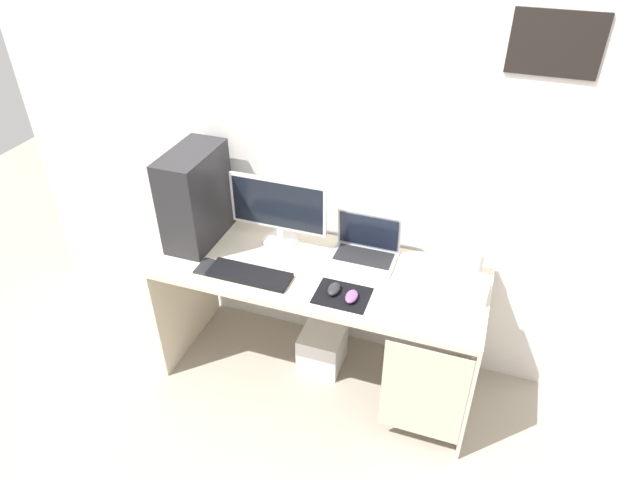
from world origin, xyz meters
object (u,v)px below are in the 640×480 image
Objects in this scene: cell_phone at (205,267)px; speaker at (475,264)px; projector at (466,287)px; mouse_left at (334,289)px; subwoofer at (322,348)px; mouse_right at (351,297)px; keyboard at (250,275)px; monitor at (278,210)px; pc_tower at (196,197)px; laptop at (365,249)px.

speaker is at bearing 16.30° from cell_phone.
mouse_left is at bearing -161.92° from projector.
speaker is 1.04m from subwoofer.
speaker is 0.60× the size of subwoofer.
mouse_right is 0.78m from cell_phone.
speaker reaches higher than keyboard.
keyboard is 4.38× the size of mouse_left.
speaker is at bearing 29.89° from mouse_left.
speaker is at bearing 9.90° from subwoofer.
monitor is 5.52× the size of mouse_left.
monitor reaches higher than keyboard.
projector is 1.54× the size of cell_phone.
cell_phone is (-1.28, -0.22, -0.04)m from projector.
monitor is at bearing 50.36° from cell_phone.
pc_tower is at bearing -178.93° from subwoofer.
pc_tower is 5.37× the size of mouse_left.
speaker is (0.56, 0.02, 0.03)m from laptop.
laptop is 0.56m from speaker.
laptop is (0.90, 0.12, -0.21)m from pc_tower.
subwoofer is at bearing 177.77° from projector.
speaker is 0.71m from mouse_left.
pc_tower reaches higher than mouse_left.
cell_phone is 0.54× the size of subwoofer.
pc_tower is 0.89m from mouse_left.
laptop reaches higher than mouse_left.
monitor is at bearing -177.30° from speaker.
cell_phone is at bearing -163.70° from speaker.
projector is 0.48× the size of keyboard.
monitor is 0.63m from mouse_right.
projector is at bearing -6.33° from monitor.
mouse_left is at bearing -14.16° from pc_tower.
speaker is (1.45, 0.14, -0.19)m from pc_tower.
cell_phone is 0.88m from subwoofer.
mouse_left is (0.84, -0.21, -0.24)m from pc_tower.
mouse_left reaches higher than subwoofer.
pc_tower is at bearing 165.78° from mouse_right.
speaker reaches higher than projector.
pc_tower is 5.37× the size of mouse_right.
pc_tower is 1.53× the size of laptop.
laptop is 3.51× the size of mouse_right.
projector reaches higher than mouse_left.
mouse_right is at bearing -143.99° from speaker.
mouse_right is at bearing -156.36° from projector.
mouse_left reaches higher than keyboard.
speaker is at bearing 2.41° from laptop.
speaker is 1.36m from cell_phone.
speaker is 0.72× the size of projector.
monitor is 2.21× the size of subwoofer.
subwoofer is at bearing 39.12° from keyboard.
subwoofer is (-0.75, -0.13, -0.71)m from speaker.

